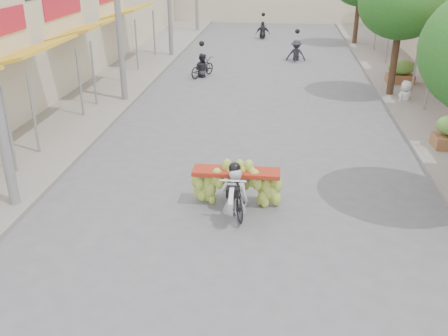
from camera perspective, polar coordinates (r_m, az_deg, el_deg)
ground at (r=9.14m, az=-0.14°, el=-15.38°), size 120.00×120.00×0.00m
sidewalk_left at (r=24.05m, az=-12.82°, el=9.68°), size 4.00×60.00×0.12m
sidewalk_right at (r=23.57m, az=21.76°, el=8.27°), size 4.00×60.00×0.12m
street_tree_mid at (r=21.59m, az=19.69°, el=17.40°), size 3.40×3.40×5.25m
produce_crate_far at (r=24.17m, az=19.59°, el=10.56°), size 1.20×0.88×1.16m
banana_motorbike at (r=11.73m, az=1.30°, el=-1.60°), size 2.20×1.91×2.21m
pedestrian at (r=21.39m, az=20.23°, el=9.36°), size 0.88×0.85×1.56m
bg_motorbike_a at (r=24.39m, az=-2.53°, el=12.08°), size 1.27×1.73×1.95m
bg_motorbike_b at (r=28.22m, az=8.29°, el=13.72°), size 1.11×1.74×1.95m
bg_motorbike_c at (r=35.14m, az=4.48°, el=15.87°), size 0.97×1.48×1.95m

